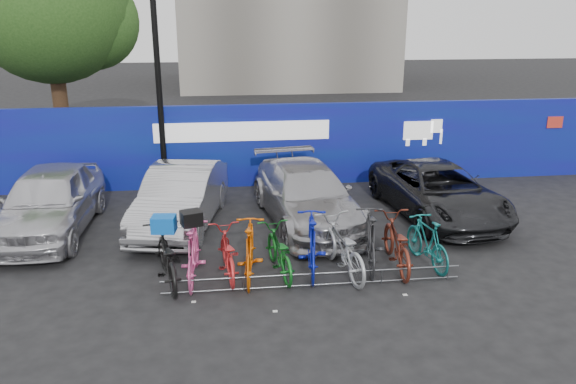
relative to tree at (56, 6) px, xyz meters
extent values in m
plane|color=black|center=(6.77, -10.06, -5.07)|extent=(100.00, 100.00, 0.00)
cube|color=navy|center=(6.77, -4.06, -3.87)|extent=(22.00, 0.15, 2.40)
cube|color=white|center=(5.77, -4.16, -3.42)|extent=(5.00, 0.02, 0.55)
cube|color=white|center=(10.97, -4.16, -3.52)|extent=(1.20, 0.02, 0.90)
cube|color=red|center=(15.27, -4.16, -3.37)|extent=(0.50, 0.02, 0.35)
cylinder|color=#382314|center=(-0.23, -0.06, -3.07)|extent=(0.50, 0.50, 4.00)
sphere|color=#1E4515|center=(-0.23, -0.06, 0.13)|extent=(5.20, 5.20, 5.20)
sphere|color=#1E4515|center=(0.97, 0.24, -0.47)|extent=(3.20, 3.20, 3.20)
cylinder|color=black|center=(3.57, -4.66, -2.07)|extent=(0.16, 0.16, 6.00)
cylinder|color=#595B60|center=(6.77, -10.66, -4.79)|extent=(5.60, 0.03, 0.03)
cylinder|color=#595B60|center=(6.77, -10.66, -5.02)|extent=(5.60, 0.03, 0.03)
cylinder|color=#595B60|center=(4.17, -10.66, -4.93)|extent=(0.03, 0.03, 0.28)
cylinder|color=#595B60|center=(5.47, -10.66, -4.93)|extent=(0.03, 0.03, 0.28)
cylinder|color=#595B60|center=(6.77, -10.66, -4.93)|extent=(0.03, 0.03, 0.28)
cylinder|color=#595B60|center=(8.07, -10.66, -4.93)|extent=(0.03, 0.03, 0.28)
cylinder|color=#595B60|center=(9.37, -10.66, -4.93)|extent=(0.03, 0.03, 0.28)
imported|color=silver|center=(1.19, -7.19, -4.30)|extent=(1.92, 4.56, 1.54)
imported|color=#A5A5AA|center=(4.17, -7.12, -4.36)|extent=(2.28, 4.52, 1.42)
imported|color=#A09FA4|center=(7.16, -7.24, -4.37)|extent=(2.56, 5.00, 1.39)
imported|color=black|center=(10.48, -7.19, -4.42)|extent=(2.60, 4.86, 1.30)
imported|color=black|center=(4.06, -10.11, -4.56)|extent=(1.10, 2.06, 1.03)
imported|color=#DB4C8D|center=(4.56, -10.07, -4.51)|extent=(0.62, 1.89, 1.12)
imported|color=red|center=(5.19, -9.93, -4.61)|extent=(0.78, 1.80, 0.92)
imported|color=#DD5A07|center=(5.63, -10.11, -4.50)|extent=(0.72, 1.93, 1.13)
imported|color=#11651C|center=(6.19, -9.99, -4.60)|extent=(0.88, 1.84, 0.93)
imported|color=#0D19A7|center=(6.85, -9.98, -4.48)|extent=(0.81, 2.03, 1.18)
imported|color=#989C9F|center=(7.41, -10.11, -4.53)|extent=(1.11, 2.15, 1.08)
imported|color=#2A2A2D|center=(8.03, -9.89, -4.49)|extent=(0.88, 2.00, 1.16)
imported|color=maroon|center=(8.54, -9.99, -4.55)|extent=(0.81, 2.03, 1.05)
imported|color=#146E6C|center=(9.19, -9.96, -4.56)|extent=(0.73, 1.74, 1.01)
cube|color=blue|center=(4.06, -10.11, -3.89)|extent=(0.46, 0.37, 0.31)
cube|color=black|center=(4.56, -10.07, -3.81)|extent=(0.45, 0.43, 0.27)
camera|label=1|loc=(5.17, -19.94, -0.18)|focal=35.00mm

